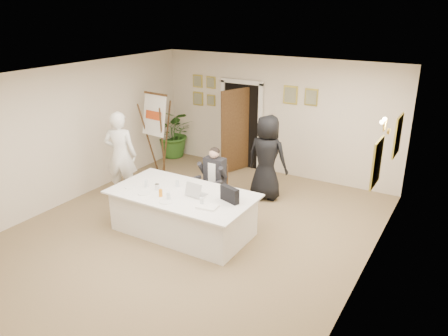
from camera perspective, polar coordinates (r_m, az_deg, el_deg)
floor at (r=8.12m, az=-3.96°, el=-8.11°), size 7.00×7.00×0.00m
ceiling at (r=7.21m, az=-4.51°, el=11.81°), size 6.00×7.00×0.02m
wall_back at (r=10.49m, az=6.78°, el=6.72°), size 6.00×0.10×2.80m
wall_front at (r=5.33m, az=-26.43°, el=-9.68°), size 6.00×0.10×2.80m
wall_left at (r=9.52m, az=-19.29°, el=4.24°), size 0.10×7.00×2.80m
wall_right at (r=6.43m, az=18.39°, el=-3.34°), size 0.10×7.00×2.80m
doorway at (r=10.80m, az=2.02°, el=5.30°), size 1.14×0.86×2.20m
pictures_back_wall at (r=10.70m, az=2.86°, el=9.58°), size 3.40×0.06×0.80m
pictures_right_wall at (r=7.43m, az=20.59°, el=2.48°), size 0.06×2.20×0.80m
wall_sconce at (r=7.35m, az=20.40°, el=5.17°), size 0.20×0.30×0.24m
conference_table at (r=7.90m, az=-5.39°, el=-5.79°), size 2.58×1.38×0.78m
seated_man at (r=8.63m, az=-1.37°, el=-1.43°), size 0.63×0.66×1.32m
flip_chart at (r=10.60m, az=-8.53°, el=3.95°), size 0.69×0.46×1.94m
standing_man at (r=9.39m, az=-13.36°, el=1.66°), size 0.80×0.67×1.87m
standing_woman at (r=9.12m, az=5.63°, el=1.36°), size 0.89×0.58×1.81m
potted_palm at (r=11.81m, az=-6.49°, el=4.59°), size 1.42×1.31×1.32m
laptop at (r=7.59m, az=-3.54°, el=-2.57°), size 0.33×0.36×0.28m
laptop_bag at (r=7.33m, az=0.74°, el=-3.46°), size 0.39×0.22×0.26m
paper_stack at (r=7.17m, az=-2.18°, el=-5.06°), size 0.36×0.27×0.03m
plate_left at (r=8.12m, az=-12.16°, el=-2.42°), size 0.26×0.26×0.01m
plate_mid at (r=7.80m, az=-10.42°, el=-3.27°), size 0.25×0.25×0.01m
plate_near at (r=7.43m, az=-7.60°, el=-4.35°), size 0.29×0.29×0.01m
glass_a at (r=8.04m, az=-10.14°, el=-2.03°), size 0.07×0.07×0.14m
glass_b at (r=7.48m, az=-7.26°, el=-3.65°), size 0.08×0.08×0.14m
glass_c at (r=7.23m, az=-2.92°, el=-4.39°), size 0.06×0.06×0.14m
glass_d at (r=7.98m, az=-6.12°, el=-1.97°), size 0.07×0.07×0.14m
oj_glass at (r=7.62m, az=-8.28°, el=-3.25°), size 0.08×0.08×0.13m
steel_jug at (r=7.90m, az=-8.74°, el=-2.46°), size 0.09×0.09×0.11m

